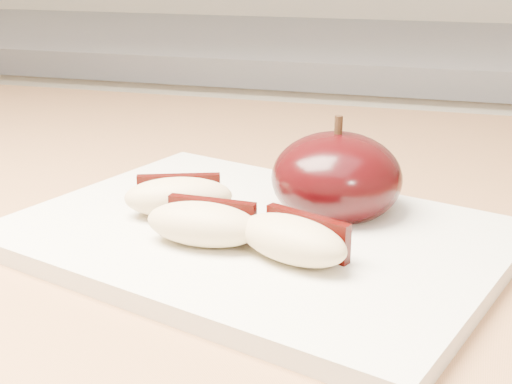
# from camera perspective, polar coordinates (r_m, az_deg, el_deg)

# --- Properties ---
(back_cabinet) EXTENTS (2.40, 0.62, 0.94)m
(back_cabinet) POSITION_cam_1_polar(r_m,az_deg,el_deg) (1.41, 7.57, -7.12)
(back_cabinet) COLOR silver
(back_cabinet) RESTS_ON ground
(cutting_board) EXTENTS (0.37, 0.31, 0.01)m
(cutting_board) POSITION_cam_1_polar(r_m,az_deg,el_deg) (0.48, 0.00, -3.56)
(cutting_board) COLOR silver
(cutting_board) RESTS_ON island_counter
(apple_half) EXTENTS (0.12, 0.12, 0.08)m
(apple_half) POSITION_cam_1_polar(r_m,az_deg,el_deg) (0.50, 6.45, 1.12)
(apple_half) COLOR black
(apple_half) RESTS_ON cutting_board
(apple_wedge_a) EXTENTS (0.08, 0.06, 0.03)m
(apple_wedge_a) POSITION_cam_1_polar(r_m,az_deg,el_deg) (0.49, -6.21, -0.35)
(apple_wedge_a) COLOR #D2B785
(apple_wedge_a) RESTS_ON cutting_board
(apple_wedge_b) EXTENTS (0.08, 0.04, 0.03)m
(apple_wedge_b) POSITION_cam_1_polar(r_m,az_deg,el_deg) (0.45, -4.18, -2.51)
(apple_wedge_b) COLOR #D2B785
(apple_wedge_b) RESTS_ON cutting_board
(apple_wedge_c) EXTENTS (0.08, 0.06, 0.03)m
(apple_wedge_c) POSITION_cam_1_polar(r_m,az_deg,el_deg) (0.42, 3.03, -3.76)
(apple_wedge_c) COLOR #D2B785
(apple_wedge_c) RESTS_ON cutting_board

